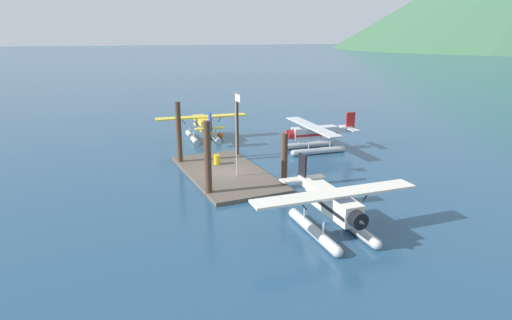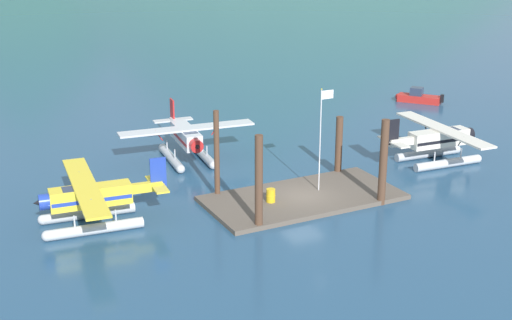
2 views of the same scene
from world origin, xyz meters
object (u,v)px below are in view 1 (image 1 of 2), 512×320
Objects in this scene: flagpole at (237,126)px; seaplane_cream_stbd_fwd at (333,208)px; mooring_buoy at (220,135)px; fuel_drum at (217,160)px; seaplane_yellow_port_fwd at (202,126)px; seaplane_silver_bow_left at (314,136)px.

flagpole is 11.98m from seaplane_cream_stbd_fwd.
fuel_drum is at bearing -20.95° from mooring_buoy.
seaplane_cream_stbd_fwd is at bearing 7.28° from fuel_drum.
seaplane_yellow_port_fwd is at bearing 169.13° from fuel_drum.
flagpole is 15.48m from seaplane_yellow_port_fwd.
flagpole is 0.67× the size of seaplane_yellow_port_fwd.
seaplane_silver_bow_left reaches higher than mooring_buoy.
flagpole reaches higher than fuel_drum.
flagpole is at bearing -63.42° from seaplane_silver_bow_left.
mooring_buoy is 11.84m from seaplane_silver_bow_left.
seaplane_cream_stbd_fwd is at bearing -0.34° from seaplane_yellow_port_fwd.
flagpole is 5.55m from fuel_drum.
seaplane_yellow_port_fwd is (-0.20, -2.04, 1.23)m from mooring_buoy.
flagpole is at bearing -14.25° from mooring_buoy.
seaplane_silver_bow_left is at bearing 151.52° from seaplane_cream_stbd_fwd.
fuel_drum is 0.08× the size of seaplane_cream_stbd_fwd.
fuel_drum is 15.62m from seaplane_cream_stbd_fwd.
flagpole is 10.07× the size of mooring_buoy.
fuel_drum is 0.08× the size of seaplane_silver_bow_left.
mooring_buoy is 2.39m from seaplane_yellow_port_fwd.
flagpole is 7.96× the size of fuel_drum.
mooring_buoy is 26.49m from seaplane_cream_stbd_fwd.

